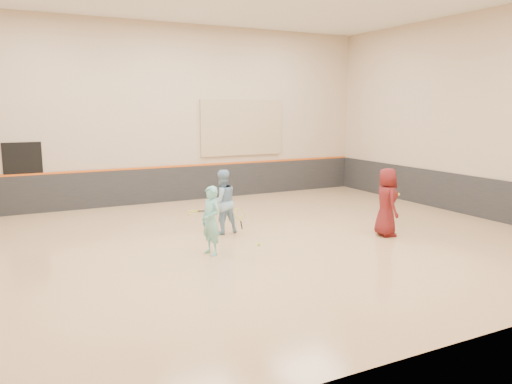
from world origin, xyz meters
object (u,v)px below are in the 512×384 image
spare_racket (193,210)px  girl (211,221)px  instructor (222,202)px  young_man (386,202)px

spare_racket → girl: bearing=-104.9°
girl → instructor: bearing=136.0°
instructor → spare_racket: (0.23, 2.89, -0.77)m
young_man → girl: bearing=100.9°
young_man → instructor: bearing=76.6°
instructor → spare_racket: size_ratio=2.18×
girl → young_man: 4.61m
girl → instructor: instructor is taller
instructor → young_man: bearing=146.4°
instructor → girl: bearing=56.1°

